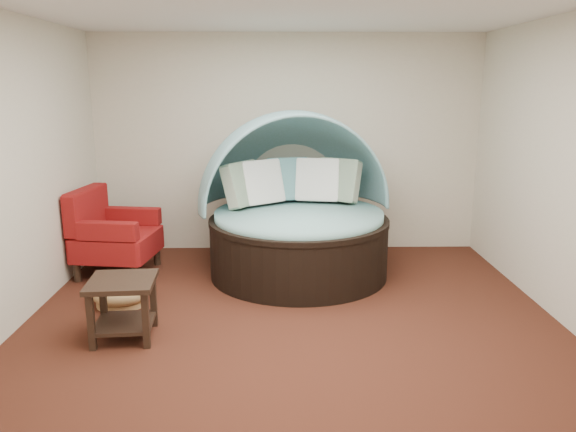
{
  "coord_description": "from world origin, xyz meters",
  "views": [
    {
      "loc": [
        -0.13,
        -4.83,
        2.17
      ],
      "look_at": [
        -0.03,
        0.6,
        0.89
      ],
      "focal_mm": 35.0,
      "sensor_mm": 36.0,
      "label": 1
    }
  ],
  "objects_px": {
    "red_armchair": "(111,235)",
    "side_table": "(123,300)",
    "canopy_daybed": "(296,199)",
    "pet_basket": "(121,294)"
  },
  "relations": [
    {
      "from": "red_armchair",
      "to": "side_table",
      "type": "xyz_separation_m",
      "value": [
        0.59,
        -1.75,
        -0.12
      ]
    },
    {
      "from": "canopy_daybed",
      "to": "red_armchair",
      "type": "xyz_separation_m",
      "value": [
        -2.15,
        -0.02,
        -0.41
      ]
    },
    {
      "from": "pet_basket",
      "to": "side_table",
      "type": "relative_size",
      "value": 1.21
    },
    {
      "from": "canopy_daybed",
      "to": "side_table",
      "type": "xyz_separation_m",
      "value": [
        -1.56,
        -1.77,
        -0.53
      ]
    },
    {
      "from": "pet_basket",
      "to": "red_armchair",
      "type": "distance_m",
      "value": 1.1
    },
    {
      "from": "red_armchair",
      "to": "side_table",
      "type": "bearing_deg",
      "value": -63.59
    },
    {
      "from": "pet_basket",
      "to": "red_armchair",
      "type": "relative_size",
      "value": 0.72
    },
    {
      "from": "red_armchair",
      "to": "side_table",
      "type": "relative_size",
      "value": 1.68
    },
    {
      "from": "pet_basket",
      "to": "side_table",
      "type": "bearing_deg",
      "value": -72.84
    },
    {
      "from": "pet_basket",
      "to": "red_armchair",
      "type": "height_order",
      "value": "red_armchair"
    }
  ]
}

